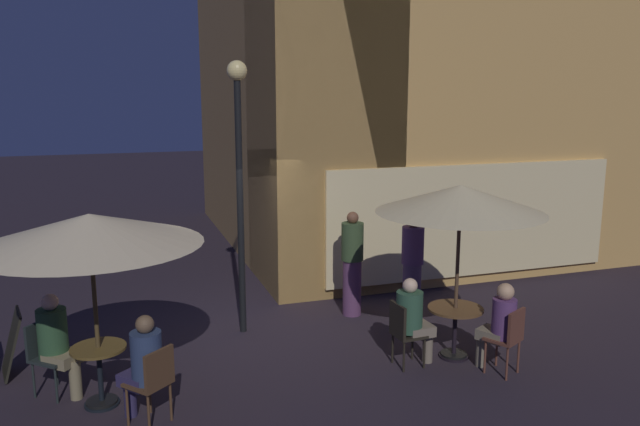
{
  "coord_description": "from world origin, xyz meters",
  "views": [
    {
      "loc": [
        -1.72,
        -9.1,
        3.61
      ],
      "look_at": [
        1.26,
        -0.18,
        1.78
      ],
      "focal_mm": 35.03,
      "sensor_mm": 36.0,
      "label": 1
    }
  ],
  "objects_px": {
    "cafe_chair_0": "(403,329)",
    "patio_umbrella_1": "(90,230)",
    "cafe_chair_3": "(48,350)",
    "patron_standing_4": "(412,267)",
    "patio_umbrella_0": "(460,200)",
    "patron_seated_3": "(56,339)",
    "cafe_table_1": "(99,366)",
    "cafe_chair_1": "(509,335)",
    "cafe_chair_2": "(153,378)",
    "patron_seated_1": "(499,322)",
    "street_lamp_near_corner": "(239,156)",
    "cafe_table_0": "(455,321)",
    "patron_seated_0": "(413,316)",
    "patron_seated_2": "(144,362)",
    "patron_standing_5": "(352,264)"
  },
  "relations": [
    {
      "from": "patron_standing_5",
      "to": "patron_seated_0",
      "type": "bearing_deg",
      "value": -136.38
    },
    {
      "from": "patron_standing_4",
      "to": "patron_standing_5",
      "type": "height_order",
      "value": "patron_standing_4"
    },
    {
      "from": "cafe_table_1",
      "to": "patron_standing_5",
      "type": "bearing_deg",
      "value": 26.01
    },
    {
      "from": "cafe_chair_0",
      "to": "patron_standing_5",
      "type": "relative_size",
      "value": 0.51
    },
    {
      "from": "cafe_chair_1",
      "to": "cafe_table_0",
      "type": "bearing_deg",
      "value": 0.0
    },
    {
      "from": "street_lamp_near_corner",
      "to": "patron_seated_3",
      "type": "relative_size",
      "value": 3.19
    },
    {
      "from": "patron_seated_3",
      "to": "cafe_chair_0",
      "type": "bearing_deg",
      "value": 33.16
    },
    {
      "from": "patron_standing_4",
      "to": "patron_standing_5",
      "type": "bearing_deg",
      "value": 38.59
    },
    {
      "from": "cafe_chair_0",
      "to": "cafe_table_1",
      "type": "bearing_deg",
      "value": 173.65
    },
    {
      "from": "patron_seated_2",
      "to": "patron_seated_3",
      "type": "height_order",
      "value": "patron_seated_3"
    },
    {
      "from": "patio_umbrella_0",
      "to": "cafe_chair_3",
      "type": "xyz_separation_m",
      "value": [
        -5.19,
        0.63,
        -1.66
      ]
    },
    {
      "from": "cafe_table_1",
      "to": "patio_umbrella_0",
      "type": "height_order",
      "value": "patio_umbrella_0"
    },
    {
      "from": "cafe_chair_3",
      "to": "patron_standing_4",
      "type": "xyz_separation_m",
      "value": [
        5.26,
        0.82,
        0.33
      ]
    },
    {
      "from": "patio_umbrella_1",
      "to": "cafe_chair_2",
      "type": "bearing_deg",
      "value": -49.73
    },
    {
      "from": "patron_seated_0",
      "to": "street_lamp_near_corner",
      "type": "bearing_deg",
      "value": 131.26
    },
    {
      "from": "street_lamp_near_corner",
      "to": "patron_seated_2",
      "type": "relative_size",
      "value": 3.23
    },
    {
      "from": "patron_seated_2",
      "to": "patron_standing_4",
      "type": "bearing_deg",
      "value": -105.99
    },
    {
      "from": "street_lamp_near_corner",
      "to": "cafe_table_1",
      "type": "xyz_separation_m",
      "value": [
        -2.03,
        -1.74,
        -2.2
      ]
    },
    {
      "from": "street_lamp_near_corner",
      "to": "patron_standing_4",
      "type": "relative_size",
      "value": 2.32
    },
    {
      "from": "cafe_chair_0",
      "to": "patio_umbrella_1",
      "type": "bearing_deg",
      "value": 173.65
    },
    {
      "from": "patron_seated_3",
      "to": "patron_seated_0",
      "type": "bearing_deg",
      "value": 33.51
    },
    {
      "from": "patio_umbrella_0",
      "to": "patron_seated_3",
      "type": "distance_m",
      "value": 5.32
    },
    {
      "from": "cafe_table_0",
      "to": "cafe_chair_2",
      "type": "height_order",
      "value": "cafe_chair_2"
    },
    {
      "from": "patio_umbrella_1",
      "to": "patron_standing_4",
      "type": "xyz_separation_m",
      "value": [
        4.68,
        1.33,
        -1.22
      ]
    },
    {
      "from": "patron_standing_5",
      "to": "cafe_chair_2",
      "type": "bearing_deg",
      "value": 169.77
    },
    {
      "from": "patron_standing_5",
      "to": "patio_umbrella_1",
      "type": "bearing_deg",
      "value": 158.1
    },
    {
      "from": "patron_seated_1",
      "to": "patron_standing_4",
      "type": "height_order",
      "value": "patron_standing_4"
    },
    {
      "from": "patron_seated_0",
      "to": "cafe_chair_0",
      "type": "bearing_deg",
      "value": 180.0
    },
    {
      "from": "cafe_chair_3",
      "to": "cafe_table_0",
      "type": "bearing_deg",
      "value": 34.08
    },
    {
      "from": "cafe_chair_3",
      "to": "patron_standing_4",
      "type": "relative_size",
      "value": 0.52
    },
    {
      "from": "patio_umbrella_1",
      "to": "patron_standing_5",
      "type": "height_order",
      "value": "patio_umbrella_1"
    },
    {
      "from": "cafe_table_1",
      "to": "patron_seated_3",
      "type": "bearing_deg",
      "value": 138.96
    },
    {
      "from": "street_lamp_near_corner",
      "to": "cafe_chair_3",
      "type": "bearing_deg",
      "value": -154.94
    },
    {
      "from": "cafe_table_1",
      "to": "patron_standing_4",
      "type": "height_order",
      "value": "patron_standing_4"
    },
    {
      "from": "patio_umbrella_1",
      "to": "cafe_chair_3",
      "type": "height_order",
      "value": "patio_umbrella_1"
    },
    {
      "from": "cafe_table_0",
      "to": "patron_seated_0",
      "type": "distance_m",
      "value": 0.69
    },
    {
      "from": "patio_umbrella_1",
      "to": "patron_seated_3",
      "type": "relative_size",
      "value": 1.97
    },
    {
      "from": "patio_umbrella_0",
      "to": "patron_seated_2",
      "type": "height_order",
      "value": "patio_umbrella_0"
    },
    {
      "from": "cafe_table_1",
      "to": "cafe_chair_2",
      "type": "relative_size",
      "value": 0.8
    },
    {
      "from": "patio_umbrella_0",
      "to": "patron_standing_4",
      "type": "distance_m",
      "value": 1.98
    },
    {
      "from": "patio_umbrella_1",
      "to": "patron_standing_4",
      "type": "distance_m",
      "value": 5.01
    },
    {
      "from": "patio_umbrella_0",
      "to": "cafe_chair_1",
      "type": "distance_m",
      "value": 1.84
    },
    {
      "from": "cafe_table_0",
      "to": "patio_umbrella_0",
      "type": "height_order",
      "value": "patio_umbrella_0"
    },
    {
      "from": "cafe_chair_2",
      "to": "cafe_chair_3",
      "type": "xyz_separation_m",
      "value": [
        -1.15,
        1.18,
        -0.0
      ]
    },
    {
      "from": "patio_umbrella_1",
      "to": "patron_standing_5",
      "type": "xyz_separation_m",
      "value": [
        3.88,
        1.89,
        -1.23
      ]
    },
    {
      "from": "patron_seated_2",
      "to": "patron_standing_4",
      "type": "distance_m",
      "value": 4.61
    },
    {
      "from": "cafe_chair_1",
      "to": "street_lamp_near_corner",
      "type": "bearing_deg",
      "value": 21.23
    },
    {
      "from": "cafe_chair_3",
      "to": "patron_seated_3",
      "type": "bearing_deg",
      "value": -0.0
    },
    {
      "from": "patio_umbrella_0",
      "to": "cafe_chair_2",
      "type": "height_order",
      "value": "patio_umbrella_0"
    },
    {
      "from": "cafe_chair_1",
      "to": "patron_seated_1",
      "type": "relative_size",
      "value": 0.74
    }
  ]
}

